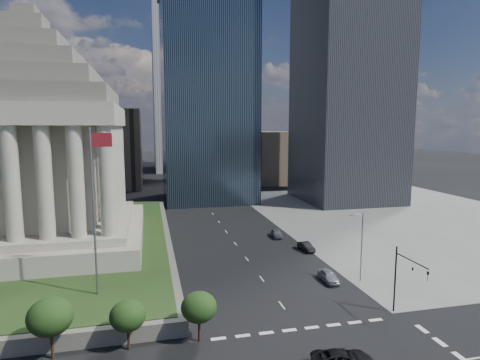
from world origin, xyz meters
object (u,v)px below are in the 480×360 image
object	(u,v)px
flagpole	(95,203)
pickup_truck	(343,360)
traffic_signal_ne	(405,274)
parked_sedan_far	(277,233)
street_lamp_north	(361,243)
parked_sedan_mid	(306,247)
parked_sedan_near	(329,276)
war_memorial	(33,130)

from	to	relation	value
flagpole	pickup_truck	bearing A→B (deg)	-37.28
traffic_signal_ne	pickup_truck	size ratio (longest dim) A/B	1.38
pickup_truck	parked_sedan_far	xyz separation A→B (m)	(7.76, 43.13, -0.01)
street_lamp_north	pickup_truck	bearing A→B (deg)	-123.08
parked_sedan_mid	parked_sedan_near	bearing A→B (deg)	-104.38
street_lamp_north	parked_sedan_mid	distance (m)	15.97
pickup_truck	war_memorial	bearing A→B (deg)	49.22
parked_sedan_near	parked_sedan_mid	distance (m)	14.44
war_memorial	parked_sedan_mid	bearing A→B (deg)	-9.92
street_lamp_north	parked_sedan_near	world-z (taller)	street_lamp_north
flagpole	traffic_signal_ne	distance (m)	36.69
street_lamp_north	parked_sedan_mid	world-z (taller)	street_lamp_north
traffic_signal_ne	parked_sedan_mid	world-z (taller)	traffic_signal_ne
traffic_signal_ne	pickup_truck	world-z (taller)	traffic_signal_ne
parked_sedan_far	parked_sedan_mid	bearing A→B (deg)	-67.98
pickup_truck	parked_sedan_far	distance (m)	43.83
street_lamp_north	war_memorial	bearing A→B (deg)	154.08
traffic_signal_ne	pickup_truck	distance (m)	14.12
war_memorial	street_lamp_north	world-z (taller)	war_memorial
war_memorial	parked_sedan_mid	size ratio (longest dim) A/B	8.82
flagpole	traffic_signal_ne	xyz separation A→B (m)	(34.33, -10.30, -7.86)
war_memorial	flagpole	distance (m)	28.16
war_memorial	pickup_truck	xyz separation A→B (m)	(35.24, -41.56, -20.60)
flagpole	parked_sedan_far	world-z (taller)	flagpole
parked_sedan_mid	parked_sedan_far	bearing A→B (deg)	99.41
pickup_truck	street_lamp_north	bearing A→B (deg)	-24.15
flagpole	parked_sedan_near	world-z (taller)	flagpole
traffic_signal_ne	parked_sedan_mid	size ratio (longest dim) A/B	1.81
pickup_truck	parked_sedan_near	world-z (taller)	pickup_truck
flagpole	parked_sedan_mid	bearing A→B (deg)	25.80
war_memorial	flagpole	size ratio (longest dim) A/B	1.95
war_memorial	traffic_signal_ne	distance (m)	60.00
flagpole	traffic_signal_ne	size ratio (longest dim) A/B	2.50
pickup_truck	parked_sedan_mid	distance (m)	35.13
traffic_signal_ne	street_lamp_north	xyz separation A→B (m)	(0.83, 11.30, 0.41)
traffic_signal_ne	parked_sedan_mid	distance (m)	26.77
street_lamp_north	parked_sedan_far	bearing A→B (deg)	99.99
flagpole	pickup_truck	distance (m)	31.50
street_lamp_north	parked_sedan_far	size ratio (longest dim) A/B	2.15
traffic_signal_ne	parked_sedan_near	size ratio (longest dim) A/B	1.72
traffic_signal_ne	war_memorial	bearing A→B (deg)	143.58
street_lamp_north	parked_sedan_near	distance (m)	6.57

